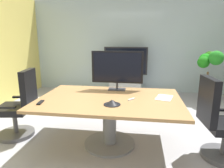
{
  "coord_description": "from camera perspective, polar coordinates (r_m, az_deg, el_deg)",
  "views": [
    {
      "loc": [
        0.4,
        -2.83,
        1.58
      ],
      "look_at": [
        -0.03,
        0.14,
        0.87
      ],
      "focal_mm": 32.24,
      "sensor_mm": 36.0,
      "label": 1
    }
  ],
  "objects": [
    {
      "name": "tv_monitor",
      "position": [
        3.28,
        1.48,
        4.5
      ],
      "size": [
        0.84,
        0.18,
        0.64
      ],
      "color": "#333338",
      "rests_on": "conference_table"
    },
    {
      "name": "conference_phone",
      "position": [
        2.6,
        0.03,
        -5.26
      ],
      "size": [
        0.22,
        0.22,
        0.07
      ],
      "color": "black",
      "rests_on": "conference_table"
    },
    {
      "name": "remote_control",
      "position": [
        2.84,
        -19.63,
        -4.95
      ],
      "size": [
        0.07,
        0.18,
        0.02
      ],
      "primitive_type": "cube",
      "rotation": [
        0.0,
        0.0,
        0.14
      ],
      "color": "black",
      "rests_on": "conference_table"
    },
    {
      "name": "whiteboard_marker",
      "position": [
        2.81,
        5.55,
        -4.33
      ],
      "size": [
        0.1,
        0.11,
        0.02
      ],
      "primitive_type": "cube",
      "rotation": [
        0.0,
        0.0,
        0.9
      ],
      "color": "silver",
      "rests_on": "conference_table"
    },
    {
      "name": "conference_table",
      "position": [
        2.94,
        -0.71,
        -7.06
      ],
      "size": [
        2.02,
        1.33,
        0.72
      ],
      "color": "olive",
      "rests_on": "ground"
    },
    {
      "name": "office_chair_right",
      "position": [
        3.0,
        28.06,
        -10.42
      ],
      "size": [
        0.61,
        0.59,
        1.09
      ],
      "rotation": [
        0.0,
        0.0,
        1.66
      ],
      "color": "#4C4C51",
      "rests_on": "ground"
    },
    {
      "name": "potted_plant",
      "position": [
        5.47,
        25.82,
        4.25
      ],
      "size": [
        0.59,
        0.67,
        1.27
      ],
      "color": "brown",
      "rests_on": "ground"
    },
    {
      "name": "wall_display_unit",
      "position": [
        5.73,
        3.83,
        1.73
      ],
      "size": [
        1.2,
        0.36,
        1.31
      ],
      "color": "#B7BABC",
      "rests_on": "ground"
    },
    {
      "name": "ground_plane",
      "position": [
        3.27,
        0.17,
        -15.69
      ],
      "size": [
        7.24,
        7.24,
        0.0
      ],
      "primitive_type": "plane",
      "color": "#99999E"
    },
    {
      "name": "office_chair_left",
      "position": [
        3.55,
        -24.69,
        -6.5
      ],
      "size": [
        0.63,
        0.61,
        1.09
      ],
      "rotation": [
        0.0,
        0.0,
        -1.41
      ],
      "color": "#4C4C51",
      "rests_on": "ground"
    },
    {
      "name": "wall_back_glass_partition",
      "position": [
        5.97,
        4.51,
        10.6
      ],
      "size": [
        5.62,
        0.1,
        2.62
      ],
      "primitive_type": "cube",
      "color": "#9EB2B7",
      "rests_on": "ground"
    },
    {
      "name": "paper_notepad",
      "position": [
        2.99,
        14.59,
        -3.76
      ],
      "size": [
        0.29,
        0.35,
        0.01
      ],
      "primitive_type": "cube",
      "rotation": [
        0.0,
        0.0,
        -0.29
      ],
      "color": "white",
      "rests_on": "conference_table"
    }
  ]
}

